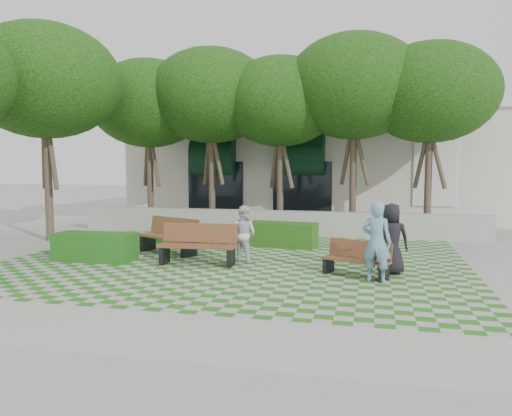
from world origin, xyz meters
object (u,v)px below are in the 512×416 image
(bench_west, at_px, (170,236))
(hedge_midleft, at_px, (184,234))
(person_blue, at_px, (377,242))
(person_white, at_px, (244,234))
(hedge_midright, at_px, (282,235))
(hedge_west, at_px, (95,247))
(bench_mid, at_px, (198,245))
(person_dark, at_px, (391,239))
(bench_east, at_px, (357,259))

(bench_west, relative_size, hedge_midleft, 1.10)
(person_blue, relative_size, person_white, 1.19)
(hedge_midright, distance_m, hedge_west, 5.63)
(person_white, bearing_deg, bench_mid, 46.35)
(person_dark, bearing_deg, person_white, -16.64)
(hedge_west, height_order, person_white, person_white)
(hedge_midleft, distance_m, hedge_west, 3.51)
(bench_east, bearing_deg, bench_mid, -162.60)
(bench_west, xyz_separation_m, person_blue, (5.84, -2.27, 0.39))
(hedge_midleft, bearing_deg, bench_east, -32.27)
(hedge_west, relative_size, person_dark, 1.26)
(bench_west, relative_size, person_blue, 1.15)
(hedge_midleft, height_order, person_white, person_white)
(hedge_midleft, relative_size, person_white, 1.24)
(hedge_midright, relative_size, hedge_west, 1.01)
(bench_mid, xyz_separation_m, hedge_west, (-2.87, -0.17, -0.13))
(bench_mid, height_order, hedge_midleft, bench_mid)
(bench_mid, distance_m, hedge_west, 2.88)
(bench_mid, height_order, person_dark, person_dark)
(bench_mid, xyz_separation_m, bench_west, (-1.37, 1.34, -0.01))
(bench_west, bearing_deg, person_white, 7.16)
(hedge_midleft, height_order, person_blue, person_blue)
(bench_mid, height_order, person_blue, person_blue)
(bench_west, relative_size, hedge_west, 0.97)
(bench_west, height_order, hedge_midright, bench_west)
(bench_east, relative_size, bench_west, 0.80)
(bench_west, distance_m, hedge_west, 2.13)
(hedge_midleft, distance_m, person_white, 3.72)
(bench_east, bearing_deg, person_white, -175.56)
(hedge_midright, distance_m, person_blue, 5.13)
(bench_mid, height_order, bench_west, bench_mid)
(bench_east, relative_size, hedge_midright, 0.76)
(person_blue, bearing_deg, person_white, -9.02)
(bench_east, bearing_deg, hedge_midright, 147.09)
(person_dark, bearing_deg, bench_west, -19.74)
(hedge_midright, relative_size, person_dark, 1.28)
(person_blue, bearing_deg, bench_west, -6.21)
(bench_mid, relative_size, hedge_midright, 0.94)
(hedge_midright, relative_size, person_blue, 1.21)
(bench_mid, distance_m, person_white, 1.23)
(person_dark, height_order, person_white, person_dark)
(bench_west, bearing_deg, person_blue, 3.02)
(hedge_west, bearing_deg, bench_mid, 3.36)
(bench_east, distance_m, person_dark, 0.99)
(bench_east, height_order, bench_mid, bench_mid)
(hedge_midleft, relative_size, person_blue, 1.05)
(bench_west, xyz_separation_m, person_white, (2.42, -0.74, 0.25))
(hedge_midright, height_order, hedge_west, hedge_midright)
(hedge_midright, relative_size, person_white, 1.44)
(bench_west, relative_size, person_dark, 1.22)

